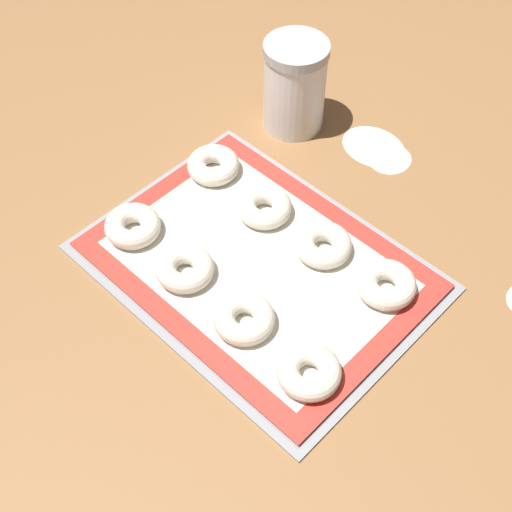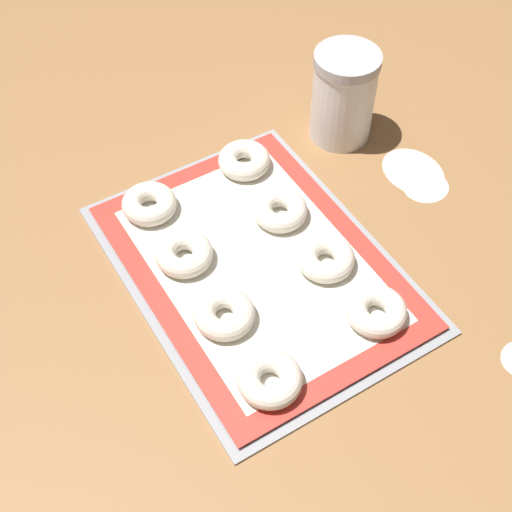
{
  "view_description": "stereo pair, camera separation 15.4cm",
  "coord_description": "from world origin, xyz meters",
  "views": [
    {
      "loc": [
        0.41,
        -0.43,
        0.78
      ],
      "look_at": [
        -0.0,
        -0.0,
        0.03
      ],
      "focal_mm": 50.0,
      "sensor_mm": 36.0,
      "label": 1
    },
    {
      "loc": [
        0.51,
        -0.31,
        0.78
      ],
      "look_at": [
        -0.0,
        -0.0,
        0.03
      ],
      "focal_mm": 50.0,
      "sensor_mm": 36.0,
      "label": 2
    }
  ],
  "objects": [
    {
      "name": "ground_plane",
      "position": [
        0.0,
        0.0,
        0.0
      ],
      "size": [
        2.8,
        2.8,
        0.0
      ],
      "primitive_type": "plane",
      "color": "olive"
    },
    {
      "name": "baking_tray",
      "position": [
        -0.0,
        -0.0,
        0.0
      ],
      "size": [
        0.46,
        0.34,
        0.01
      ],
      "color": "#93969B",
      "rests_on": "ground_plane"
    },
    {
      "name": "baking_mat",
      "position": [
        -0.0,
        -0.0,
        0.01
      ],
      "size": [
        0.43,
        0.31,
        0.0
      ],
      "color": "red",
      "rests_on": "baking_tray"
    },
    {
      "name": "bagel_front_far_left",
      "position": [
        -0.16,
        -0.08,
        0.03
      ],
      "size": [
        0.08,
        0.08,
        0.03
      ],
      "color": "silver",
      "rests_on": "baking_mat"
    },
    {
      "name": "bagel_front_mid_left",
      "position": [
        -0.06,
        -0.08,
        0.03
      ],
      "size": [
        0.08,
        0.08,
        0.03
      ],
      "color": "silver",
      "rests_on": "baking_mat"
    },
    {
      "name": "bagel_front_mid_right",
      "position": [
        0.06,
        -0.08,
        0.03
      ],
      "size": [
        0.08,
        0.08,
        0.03
      ],
      "color": "silver",
      "rests_on": "baking_mat"
    },
    {
      "name": "bagel_front_far_right",
      "position": [
        0.17,
        -0.08,
        0.03
      ],
      "size": [
        0.08,
        0.08,
        0.03
      ],
      "color": "silver",
      "rests_on": "baking_mat"
    },
    {
      "name": "bagel_back_far_left",
      "position": [
        -0.17,
        0.08,
        0.03
      ],
      "size": [
        0.08,
        0.08,
        0.03
      ],
      "color": "silver",
      "rests_on": "baking_mat"
    },
    {
      "name": "bagel_back_mid_left",
      "position": [
        -0.06,
        0.07,
        0.03
      ],
      "size": [
        0.08,
        0.08,
        0.03
      ],
      "color": "silver",
      "rests_on": "baking_mat"
    },
    {
      "name": "bagel_back_mid_right",
      "position": [
        0.05,
        0.08,
        0.03
      ],
      "size": [
        0.08,
        0.08,
        0.03
      ],
      "color": "silver",
      "rests_on": "baking_mat"
    },
    {
      "name": "bagel_back_far_right",
      "position": [
        0.15,
        0.08,
        0.03
      ],
      "size": [
        0.08,
        0.08,
        0.03
      ],
      "color": "silver",
      "rests_on": "baking_mat"
    },
    {
      "name": "flour_canister",
      "position": [
        -0.17,
        0.26,
        0.08
      ],
      "size": [
        0.1,
        0.1,
        0.15
      ],
      "color": "white",
      "rests_on": "ground_plane"
    },
    {
      "name": "flour_patch_near",
      "position": [
        0.0,
        0.3,
        0.0
      ],
      "size": [
        0.06,
        0.07,
        0.0
      ],
      "color": "white",
      "rests_on": "ground_plane"
    },
    {
      "name": "flour_patch_far",
      "position": [
        -0.04,
        0.31,
        0.0
      ],
      "size": [
        0.11,
        0.09,
        0.0
      ],
      "color": "white",
      "rests_on": "ground_plane"
    }
  ]
}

